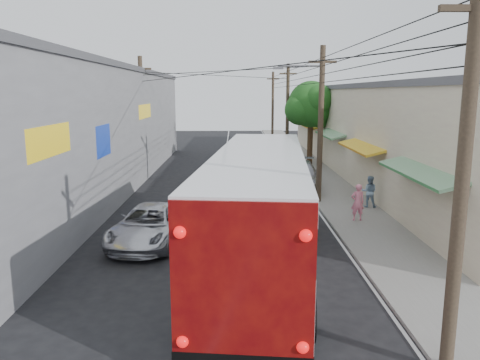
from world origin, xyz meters
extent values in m
plane|color=black|center=(0.00, 0.00, 0.00)|extent=(120.00, 120.00, 0.00)
cube|color=slate|center=(6.50, 20.00, 0.06)|extent=(3.00, 80.00, 0.12)
cube|color=beige|center=(11.00, 22.00, 3.00)|extent=(6.00, 40.00, 6.00)
cube|color=#4C4C51|center=(11.00, 22.00, 6.10)|extent=(6.20, 40.00, 0.30)
cube|color=#1A752C|center=(7.70, 6.00, 2.90)|extent=(1.39, 6.00, 0.46)
cube|color=orange|center=(7.70, 14.00, 2.90)|extent=(1.39, 6.00, 0.46)
cube|color=#1A752C|center=(7.70, 22.00, 2.90)|extent=(1.39, 6.00, 0.46)
cube|color=orange|center=(7.70, 30.00, 2.90)|extent=(1.39, 6.00, 0.46)
cube|color=#1A752C|center=(7.70, 38.00, 2.90)|extent=(1.39, 6.00, 0.46)
cube|color=gray|center=(-8.50, 18.00, 3.50)|extent=(7.00, 36.00, 7.00)
cube|color=#4C4C51|center=(-8.50, 18.00, 7.10)|extent=(7.20, 36.00, 0.30)
cube|color=yellow|center=(-5.05, 4.00, 4.20)|extent=(0.12, 3.50, 1.00)
cube|color=#1433A5|center=(-5.05, 10.00, 3.60)|extent=(0.12, 2.20, 1.40)
cube|color=yellow|center=(-5.05, 20.00, 4.50)|extent=(0.12, 4.00, 0.90)
cylinder|color=#473828|center=(5.20, -2.00, 4.00)|extent=(0.28, 0.28, 8.00)
cube|color=#473828|center=(5.20, -2.00, 7.20)|extent=(1.40, 0.12, 0.12)
cylinder|color=#473828|center=(5.20, 13.00, 4.00)|extent=(0.28, 0.28, 8.00)
cube|color=#473828|center=(5.20, 13.00, 7.20)|extent=(1.40, 0.12, 0.12)
cylinder|color=#473828|center=(5.20, 28.00, 4.00)|extent=(0.28, 0.28, 8.00)
cube|color=#473828|center=(5.20, 28.00, 7.20)|extent=(1.40, 0.12, 0.12)
cylinder|color=#473828|center=(5.20, 43.00, 4.00)|extent=(0.28, 0.28, 8.00)
cube|color=#473828|center=(5.20, 43.00, 7.20)|extent=(1.40, 0.12, 0.12)
cylinder|color=#473828|center=(-5.20, 20.00, 4.00)|extent=(0.28, 0.28, 8.00)
cube|color=#473828|center=(-5.20, 20.00, 7.20)|extent=(1.40, 0.12, 0.12)
cylinder|color=#59595E|center=(4.10, 13.00, 7.00)|extent=(2.20, 0.10, 0.10)
cube|color=#59595E|center=(3.00, 13.00, 6.90)|extent=(0.50, 0.18, 0.12)
cylinder|color=#3F2B19|center=(6.80, 26.00, 2.00)|extent=(0.44, 0.44, 4.00)
sphere|color=#134A16|center=(6.80, 26.00, 4.80)|extent=(3.60, 3.60, 3.60)
sphere|color=#134A16|center=(7.80, 26.60, 4.20)|extent=(2.60, 2.60, 2.60)
sphere|color=#134A16|center=(5.90, 25.60, 4.40)|extent=(2.40, 2.40, 2.40)
sphere|color=#134A16|center=(7.20, 25.00, 5.20)|extent=(2.20, 2.20, 2.20)
sphere|color=#134A16|center=(6.50, 26.90, 5.00)|extent=(2.00, 2.00, 2.00)
cube|color=white|center=(1.62, 4.00, 1.26)|extent=(4.05, 13.36, 2.08)
cube|color=black|center=(1.67, 4.55, 2.80)|extent=(3.85, 11.18, 1.10)
cube|color=white|center=(1.62, 4.00, 3.56)|extent=(4.05, 13.36, 0.55)
cube|color=maroon|center=(0.95, -2.57, 2.19)|extent=(2.71, 0.36, 3.18)
sphere|color=red|center=(-0.19, -2.48, 0.99)|extent=(0.24, 0.24, 0.24)
sphere|color=red|center=(2.10, -2.71, 0.99)|extent=(0.24, 0.24, 0.24)
sphere|color=red|center=(-0.19, -2.48, 3.18)|extent=(0.24, 0.24, 0.24)
sphere|color=red|center=(2.10, -2.71, 3.18)|extent=(0.24, 0.24, 0.24)
cylinder|color=black|center=(-0.21, -0.44, 0.55)|extent=(0.44, 1.12, 1.10)
cylinder|color=black|center=(2.52, -0.72, 0.55)|extent=(0.44, 1.12, 1.10)
cylinder|color=black|center=(0.58, 7.41, 0.55)|extent=(0.44, 1.12, 1.10)
cylinder|color=black|center=(3.31, 7.13, 0.55)|extent=(0.44, 1.12, 1.10)
cylinder|color=black|center=(0.75, 9.05, 0.55)|extent=(0.44, 1.12, 1.10)
cylinder|color=black|center=(3.48, 8.77, 0.55)|extent=(0.44, 1.12, 1.10)
imported|color=silver|center=(-2.43, 6.57, 0.71)|extent=(2.97, 5.37, 1.42)
imported|color=#9898A0|center=(4.60, 16.35, 0.84)|extent=(3.10, 6.06, 1.68)
imported|color=#25252A|center=(4.60, 20.00, 0.76)|extent=(1.81, 4.45, 1.51)
imported|color=black|center=(4.60, 28.80, 0.74)|extent=(1.78, 4.54, 1.47)
imported|color=pink|center=(6.25, 9.24, 0.94)|extent=(0.62, 0.42, 1.64)
imported|color=#84A3C1|center=(7.47, 11.70, 0.90)|extent=(0.90, 0.80, 1.56)
camera|label=1|loc=(0.81, -10.77, 5.71)|focal=35.00mm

